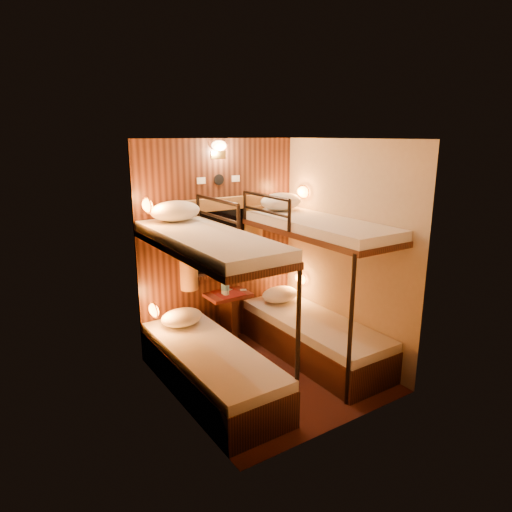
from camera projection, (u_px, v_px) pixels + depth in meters
floor at (269, 375)px, 4.78m from camera, size 2.10×2.10×0.00m
ceiling at (271, 139)px, 4.16m from camera, size 2.10×2.10×0.00m
wall_back at (219, 244)px, 5.32m from camera, size 2.40×0.00×2.40m
wall_front at (346, 295)px, 3.63m from camera, size 2.40×0.00×2.40m
wall_left at (176, 282)px, 3.94m from camera, size 0.00×2.40×2.40m
wall_right at (345, 251)px, 5.00m from camera, size 0.00×2.40×2.40m
back_panel at (219, 244)px, 5.31m from camera, size 2.00×0.03×2.40m
bunk_left at (210, 338)px, 4.35m from camera, size 0.72×1.90×1.82m
bunk_right at (314, 310)px, 5.04m from camera, size 0.72×1.90×1.82m
window at (221, 246)px, 5.29m from camera, size 1.00×0.12×0.79m
curtains at (222, 240)px, 5.24m from camera, size 1.10×0.22×1.00m
back_fixtures at (219, 153)px, 5.01m from camera, size 0.54×0.09×0.48m
reading_lamps at (234, 247)px, 5.03m from camera, size 2.00×0.20×1.25m
table at (228, 312)px, 5.36m from camera, size 0.50×0.34×0.66m
bottle_left at (224, 287)px, 5.26m from camera, size 0.06×0.06×0.21m
bottle_right at (226, 286)px, 5.22m from camera, size 0.07×0.07×0.26m
sachet_a at (243, 290)px, 5.41m from camera, size 0.09×0.08×0.01m
sachet_b at (230, 290)px, 5.42m from camera, size 0.08×0.08×0.01m
pillow_lower_left at (182, 317)px, 4.87m from camera, size 0.46×0.33×0.18m
pillow_lower_right at (280, 294)px, 5.56m from camera, size 0.47×0.34×0.19m
pillow_upper_left at (175, 211)px, 4.62m from camera, size 0.52×0.37×0.21m
pillow_upper_right at (281, 201)px, 5.27m from camera, size 0.51×0.37×0.20m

